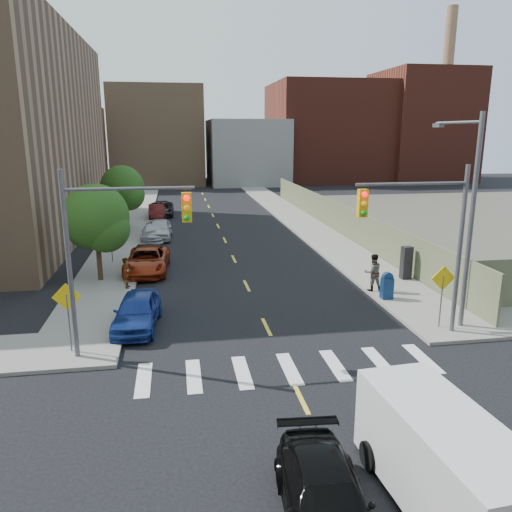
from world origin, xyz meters
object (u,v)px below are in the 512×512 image
object	(u,v)px
parked_car_blue	(137,311)
parked_car_maroon	(157,212)
black_sedan	(326,501)
parked_car_red	(147,261)
parked_car_grey	(161,209)
pedestrian_east	(373,272)
parked_car_white	(160,229)
pedestrian_west	(127,273)
parked_car_silver	(153,232)
payphone	(406,263)
cargo_van	(440,457)
mailbox	(387,286)
parked_car_black	(148,257)

from	to	relation	value
parked_car_blue	parked_car_maroon	bearing A→B (deg)	95.18
black_sedan	parked_car_red	bearing A→B (deg)	106.71
parked_car_grey	pedestrian_east	size ratio (longest dim) A/B	2.62
parked_car_red	parked_car_grey	distance (m)	20.99
parked_car_maroon	parked_car_grey	size ratio (longest dim) A/B	0.84
parked_car_white	pedestrian_west	size ratio (longest dim) A/B	2.76
parked_car_silver	black_sedan	xyz separation A→B (m)	(4.70, -30.26, 0.03)
parked_car_white	pedestrian_west	bearing A→B (deg)	-93.63
parked_car_blue	payphone	bearing A→B (deg)	22.81
black_sedan	pedestrian_east	world-z (taller)	pedestrian_east
cargo_van	payphone	bearing A→B (deg)	62.77
black_sedan	pedestrian_west	distance (m)	18.38
parked_car_red	payphone	bearing A→B (deg)	-12.85
mailbox	pedestrian_west	distance (m)	13.45
parked_car_black	parked_car_white	bearing A→B (deg)	92.60
parked_car_red	mailbox	distance (m)	14.03
pedestrian_west	cargo_van	bearing A→B (deg)	-148.92
parked_car_silver	parked_car_grey	distance (m)	11.62
parked_car_white	parked_car_black	bearing A→B (deg)	-90.95
mailbox	pedestrian_west	bearing A→B (deg)	161.70
black_sedan	mailbox	world-z (taller)	mailbox
pedestrian_west	parked_car_maroon	bearing A→B (deg)	3.17
parked_car_blue	parked_car_red	world-z (taller)	parked_car_blue
parked_car_maroon	black_sedan	xyz separation A→B (m)	(4.70, -39.71, -0.05)
parked_car_silver	black_sedan	world-z (taller)	black_sedan
mailbox	parked_car_white	bearing A→B (deg)	122.50
parked_car_red	parked_car_grey	bearing A→B (deg)	92.07
black_sedan	mailbox	size ratio (longest dim) A/B	3.31
mailbox	pedestrian_west	size ratio (longest dim) A/B	0.83
payphone	parked_car_silver	bearing A→B (deg)	132.86
cargo_van	black_sedan	bearing A→B (deg)	-178.10
parked_car_grey	mailbox	world-z (taller)	mailbox
parked_car_silver	cargo_van	xyz separation A→B (m)	(7.41, -29.98, 0.59)
cargo_van	mailbox	size ratio (longest dim) A/B	3.79
parked_car_red	pedestrian_west	distance (m)	3.49
parked_car_black	pedestrian_east	xyz separation A→B (m)	(11.80, -6.93, 0.45)
parked_car_silver	parked_car_black	bearing A→B (deg)	-89.15
cargo_van	pedestrian_east	bearing A→B (deg)	69.40
parked_car_maroon	parked_car_red	bearing A→B (deg)	-92.61
parked_car_maroon	parked_car_black	bearing A→B (deg)	-92.61
parked_car_maroon	cargo_van	world-z (taller)	cargo_van
parked_car_grey	pedestrian_east	distance (m)	29.21
parked_car_blue	parked_car_grey	distance (m)	29.75
parked_car_blue	black_sedan	world-z (taller)	parked_car_blue
mailbox	payphone	distance (m)	3.98
payphone	pedestrian_west	distance (m)	15.37
parked_car_blue	mailbox	size ratio (longest dim) A/B	3.23
parked_car_black	parked_car_red	world-z (taller)	parked_car_red
parked_car_maroon	mailbox	size ratio (longest dim) A/B	3.15
parked_car_black	pedestrian_east	bearing A→B (deg)	-24.52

